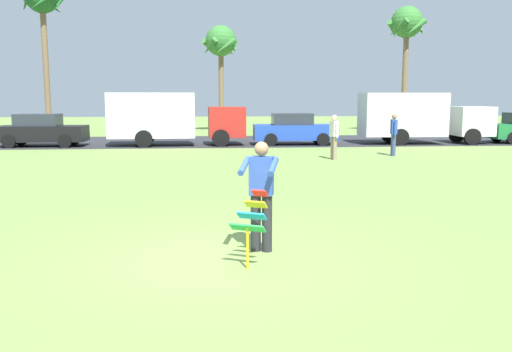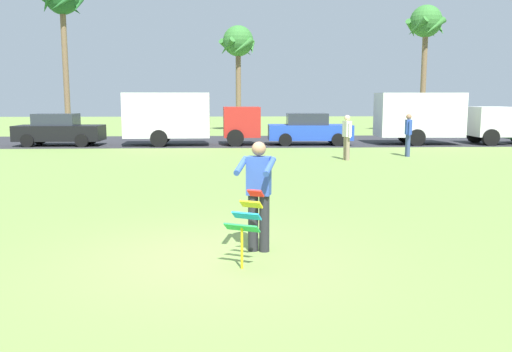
# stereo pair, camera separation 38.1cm
# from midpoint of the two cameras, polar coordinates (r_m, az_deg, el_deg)

# --- Properties ---
(ground_plane) EXTENTS (120.00, 120.00, 0.00)m
(ground_plane) POSITION_cam_midpoint_polar(r_m,az_deg,el_deg) (8.20, -3.28, -8.71)
(ground_plane) COLOR olive
(road_strip) EXTENTS (120.00, 8.00, 0.01)m
(road_strip) POSITION_cam_midpoint_polar(r_m,az_deg,el_deg) (29.66, -2.71, 3.71)
(road_strip) COLOR #2D2D33
(road_strip) RESTS_ON ground
(person_kite_flyer) EXTENTS (0.66, 0.74, 1.73)m
(person_kite_flyer) POSITION_cam_midpoint_polar(r_m,az_deg,el_deg) (8.32, 1.58, -1.70)
(person_kite_flyer) COLOR #26262B
(person_kite_flyer) RESTS_ON ground
(kite_held) EXTENTS (0.60, 0.73, 1.06)m
(kite_held) POSITION_cam_midpoint_polar(r_m,az_deg,el_deg) (7.68, 0.44, -4.45)
(kite_held) COLOR red
(kite_held) RESTS_ON ground
(parked_car_black) EXTENTS (4.22, 1.88, 1.60)m
(parked_car_black) POSITION_cam_midpoint_polar(r_m,az_deg,el_deg) (28.50, -19.80, 4.59)
(parked_car_black) COLOR black
(parked_car_black) RESTS_ON ground
(parked_truck_red_cab) EXTENTS (6.77, 2.29, 2.62)m
(parked_truck_red_cab) POSITION_cam_midpoint_polar(r_m,az_deg,el_deg) (27.28, -7.23, 6.20)
(parked_truck_red_cab) COLOR #B2231E
(parked_truck_red_cab) RESTS_ON ground
(parked_car_blue) EXTENTS (4.24, 1.91, 1.60)m
(parked_car_blue) POSITION_cam_midpoint_polar(r_m,az_deg,el_deg) (27.52, 6.05, 4.91)
(parked_car_blue) COLOR #2347B7
(parked_car_blue) RESTS_ON ground
(parked_truck_white_box) EXTENTS (6.75, 2.24, 2.62)m
(parked_truck_white_box) POSITION_cam_midpoint_polar(r_m,az_deg,el_deg) (29.15, 18.79, 5.96)
(parked_truck_white_box) COLOR silver
(parked_truck_white_box) RESTS_ON ground
(palm_tree_left_near) EXTENTS (2.58, 2.71, 9.63)m
(palm_tree_left_near) POSITION_cam_midpoint_polar(r_m,az_deg,el_deg) (37.23, -19.55, 16.72)
(palm_tree_left_near) COLOR brown
(palm_tree_left_near) RESTS_ON ground
(palm_tree_right_near) EXTENTS (2.58, 2.71, 7.30)m
(palm_tree_right_near) POSITION_cam_midpoint_polar(r_m,az_deg,el_deg) (38.20, -1.61, 13.71)
(palm_tree_right_near) COLOR brown
(palm_tree_right_near) RESTS_ON ground
(palm_tree_centre_far) EXTENTS (2.58, 2.71, 8.44)m
(palm_tree_centre_far) POSITION_cam_midpoint_polar(r_m,az_deg,el_deg) (38.68, 17.83, 14.83)
(palm_tree_centre_far) COLOR brown
(palm_tree_centre_far) RESTS_ON ground
(person_walker_near) EXTENTS (0.31, 0.55, 1.73)m
(person_walker_near) POSITION_cam_midpoint_polar(r_m,az_deg,el_deg) (21.00, 10.12, 4.21)
(person_walker_near) COLOR gray
(person_walker_near) RESTS_ON ground
(person_walker_far) EXTENTS (0.26, 0.57, 1.73)m
(person_walker_far) POSITION_cam_midpoint_polar(r_m,az_deg,el_deg) (22.85, 16.29, 4.33)
(person_walker_far) COLOR #384772
(person_walker_far) RESTS_ON ground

